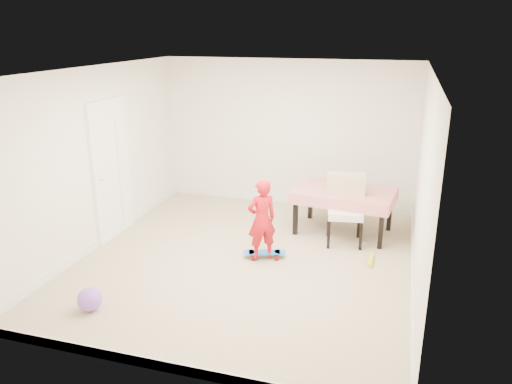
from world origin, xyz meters
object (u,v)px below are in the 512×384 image
(skateboard, at_px, (265,255))
(balloon, at_px, (90,299))
(dining_chair, at_px, (345,211))
(dining_table, at_px, (343,211))
(child, at_px, (262,222))

(skateboard, bearing_deg, balloon, -146.90)
(dining_chair, xyz_separation_m, skateboard, (-1.01, -0.84, -0.47))
(dining_table, bearing_deg, dining_chair, -73.25)
(balloon, bearing_deg, skateboard, 50.80)
(dining_chair, xyz_separation_m, balloon, (-2.56, -2.74, -0.38))
(dining_table, distance_m, child, 1.64)
(dining_chair, bearing_deg, dining_table, 90.23)
(dining_chair, distance_m, child, 1.37)
(dining_table, height_order, child, child)
(dining_chair, relative_size, child, 0.91)
(dining_table, bearing_deg, skateboard, -119.73)
(skateboard, distance_m, child, 0.53)
(dining_table, xyz_separation_m, balloon, (-2.49, -3.15, -0.21))
(skateboard, xyz_separation_m, child, (-0.02, -0.07, 0.52))
(child, bearing_deg, dining_chair, -176.61)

